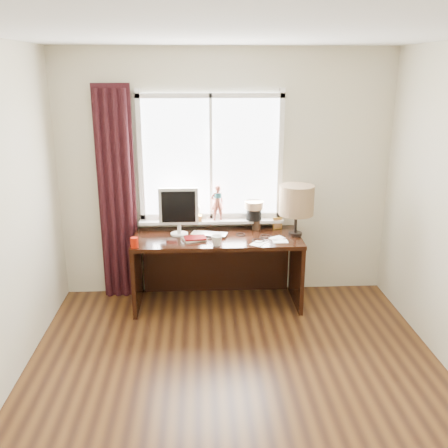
{
  "coord_description": "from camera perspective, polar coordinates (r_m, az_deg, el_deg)",
  "views": [
    {
      "loc": [
        -0.27,
        -3.17,
        2.37
      ],
      "look_at": [
        -0.05,
        1.25,
        1.0
      ],
      "focal_mm": 40.0,
      "sensor_mm": 36.0,
      "label": 1
    }
  ],
  "objects": [
    {
      "name": "desk",
      "position": [
        5.24,
        -0.81,
        -3.62
      ],
      "size": [
        1.7,
        0.7,
        0.75
      ],
      "color": "#35170B",
      "rests_on": "floor"
    },
    {
      "name": "floor",
      "position": [
        3.97,
        1.74,
        -19.49
      ],
      "size": [
        3.5,
        4.0,
        0.0
      ],
      "primitive_type": "cube",
      "color": "#5B3616",
      "rests_on": "ground"
    },
    {
      "name": "monitor",
      "position": [
        5.07,
        -5.21,
        1.77
      ],
      "size": [
        0.4,
        0.18,
        0.49
      ],
      "color": "beige",
      "rests_on": "desk"
    },
    {
      "name": "desk_cables",
      "position": [
        5.03,
        3.68,
        -1.56
      ],
      "size": [
        0.39,
        0.33,
        0.01
      ],
      "color": "black",
      "rests_on": "desk"
    },
    {
      "name": "loose_papers",
      "position": [
        4.96,
        5.47,
        -1.94
      ],
      "size": [
        0.39,
        0.34,
        0.0
      ],
      "color": "white",
      "rests_on": "desk"
    },
    {
      "name": "brush_holder",
      "position": [
        5.29,
        3.71,
        0.03
      ],
      "size": [
        0.09,
        0.09,
        0.25
      ],
      "color": "black",
      "rests_on": "desk"
    },
    {
      "name": "ceiling",
      "position": [
        3.19,
        2.19,
        21.31
      ],
      "size": [
        3.5,
        4.0,
        0.0
      ],
      "primitive_type": "cube",
      "color": "white",
      "rests_on": "wall_back"
    },
    {
      "name": "laptop",
      "position": [
        5.09,
        -1.66,
        -1.19
      ],
      "size": [
        0.41,
        0.32,
        0.03
      ],
      "primitive_type": "imported",
      "rotation": [
        0.0,
        0.0,
        -0.27
      ],
      "color": "silver",
      "rests_on": "desk"
    },
    {
      "name": "mug",
      "position": [
        4.79,
        -0.84,
        -1.87
      ],
      "size": [
        0.15,
        0.15,
        0.11
      ],
      "primitive_type": "imported",
      "rotation": [
        0.0,
        0.0,
        0.79
      ],
      "color": "white",
      "rests_on": "desk"
    },
    {
      "name": "red_cup",
      "position": [
        4.82,
        -10.2,
        -2.1
      ],
      "size": [
        0.07,
        0.07,
        0.1
      ],
      "primitive_type": "cylinder",
      "color": "#9A1202",
      "rests_on": "desk"
    },
    {
      "name": "curtain",
      "position": [
        5.3,
        -12.15,
        3.11
      ],
      "size": [
        0.38,
        0.09,
        2.25
      ],
      "color": "black",
      "rests_on": "floor"
    },
    {
      "name": "icon_frame",
      "position": [
        5.31,
        6.13,
        0.08
      ],
      "size": [
        0.1,
        0.04,
        0.13
      ],
      "color": "gold",
      "rests_on": "desk"
    },
    {
      "name": "notebook_stack",
      "position": [
        4.97,
        -3.4,
        -1.66
      ],
      "size": [
        0.26,
        0.22,
        0.03
      ],
      "color": "beige",
      "rests_on": "desk"
    },
    {
      "name": "wall_back",
      "position": [
        5.29,
        0.13,
        5.53
      ],
      "size": [
        3.5,
        0.0,
        2.6
      ],
      "primitive_type": "cube",
      "rotation": [
        1.57,
        0.0,
        0.0
      ],
      "color": "beige",
      "rests_on": "ground"
    },
    {
      "name": "table_lamp",
      "position": [
        5.06,
        8.29,
        2.64
      ],
      "size": [
        0.35,
        0.35,
        0.52
      ],
      "color": "black",
      "rests_on": "desk"
    },
    {
      "name": "window",
      "position": [
        5.23,
        -1.43,
        5.46
      ],
      "size": [
        1.52,
        0.23,
        1.4
      ],
      "color": "white",
      "rests_on": "ground"
    }
  ]
}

